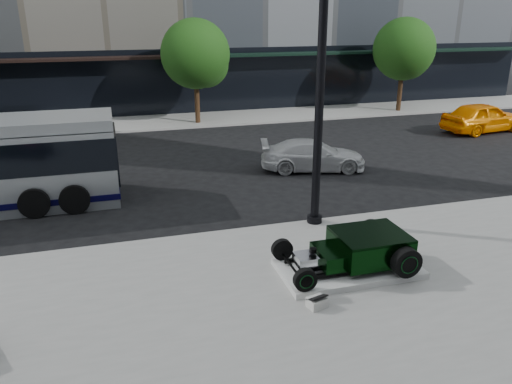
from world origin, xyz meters
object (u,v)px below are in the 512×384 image
object	(u,v)px
hot_rod	(362,248)
yellow_taxi	(483,117)
lamppost	(320,97)
white_sedan	(313,155)

from	to	relation	value
hot_rod	yellow_taxi	distance (m)	18.14
lamppost	yellow_taxi	xyz separation A→B (m)	(13.47, 9.05, -3.11)
hot_rod	yellow_taxi	xyz separation A→B (m)	(13.52, 12.10, 0.10)
hot_rod	lamppost	xyz separation A→B (m)	(0.05, 3.05, 3.21)
hot_rod	white_sedan	world-z (taller)	white_sedan
hot_rod	lamppost	size ratio (longest dim) A/B	0.39
white_sedan	hot_rod	bearing A→B (deg)	179.16
lamppost	hot_rod	bearing A→B (deg)	-90.92
lamppost	white_sedan	xyz separation A→B (m)	(2.13, 5.29, -3.29)
white_sedan	yellow_taxi	xyz separation A→B (m)	(11.34, 3.76, 0.18)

